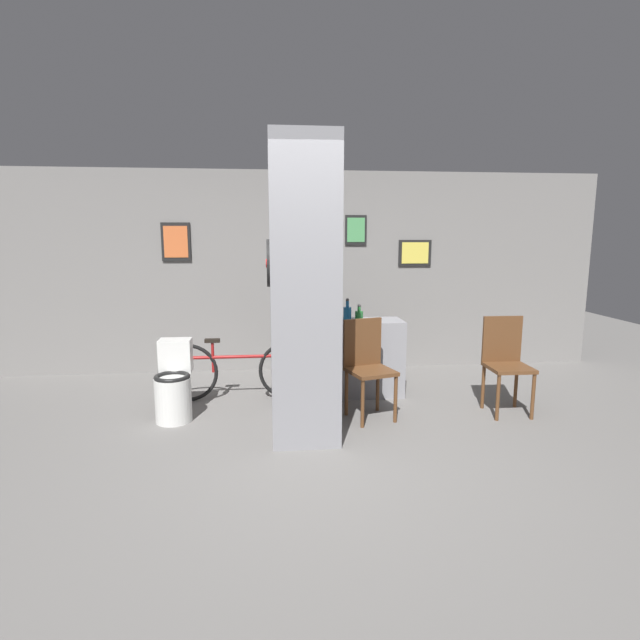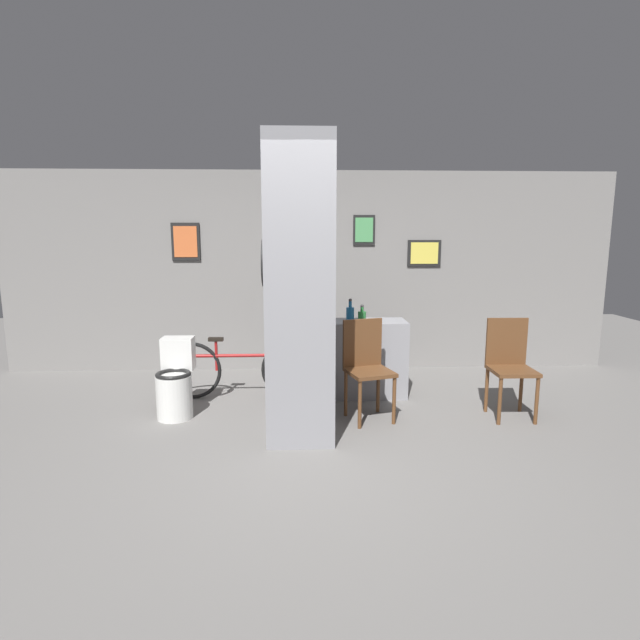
% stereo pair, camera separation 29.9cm
% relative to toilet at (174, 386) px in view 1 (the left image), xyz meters
% --- Properties ---
extents(ground_plane, '(14.00, 14.00, 0.00)m').
position_rel_toilet_xyz_m(ground_plane, '(1.38, -0.86, -0.33)').
color(ground_plane, slate).
extents(wall_back, '(8.00, 0.09, 2.60)m').
position_rel_toilet_xyz_m(wall_back, '(1.38, 1.77, 0.97)').
color(wall_back, gray).
rests_on(wall_back, ground_plane).
extents(pillar_center, '(0.61, 1.05, 2.60)m').
position_rel_toilet_xyz_m(pillar_center, '(1.24, -0.33, 0.97)').
color(pillar_center, gray).
rests_on(pillar_center, ground_plane).
extents(counter_shelf, '(1.40, 0.44, 0.85)m').
position_rel_toilet_xyz_m(counter_shelf, '(1.72, 0.58, 0.09)').
color(counter_shelf, gray).
rests_on(counter_shelf, ground_plane).
extents(toilet, '(0.35, 0.51, 0.76)m').
position_rel_toilet_xyz_m(toilet, '(0.00, 0.00, 0.00)').
color(toilet, silver).
rests_on(toilet, ground_plane).
extents(chair_near_pillar, '(0.51, 0.51, 0.97)m').
position_rel_toilet_xyz_m(chair_near_pillar, '(1.89, -0.12, 0.21)').
color(chair_near_pillar, brown).
rests_on(chair_near_pillar, ground_plane).
extents(chair_by_doorway, '(0.41, 0.41, 0.97)m').
position_rel_toilet_xyz_m(chair_by_doorway, '(3.31, -0.12, 0.21)').
color(chair_by_doorway, brown).
rests_on(chair_by_doorway, ground_plane).
extents(bicycle, '(1.71, 0.42, 0.69)m').
position_rel_toilet_xyz_m(bicycle, '(0.60, 0.52, 0.00)').
color(bicycle, black).
rests_on(bicycle, ground_plane).
extents(bottle_tall, '(0.09, 0.09, 0.26)m').
position_rel_toilet_xyz_m(bottle_tall, '(1.79, 0.53, 0.61)').
color(bottle_tall, '#19598C').
rests_on(bottle_tall, counter_shelf).
extents(bottle_short, '(0.09, 0.09, 0.19)m').
position_rel_toilet_xyz_m(bottle_short, '(1.92, 0.52, 0.59)').
color(bottle_short, '#267233').
rests_on(bottle_short, counter_shelf).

